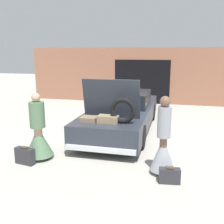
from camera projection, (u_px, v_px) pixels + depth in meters
ground_plane at (122, 130)px, 8.92m from camera, size 40.00×40.00×0.00m
garage_wall_back at (142, 76)px, 13.29m from camera, size 12.00×0.14×2.80m
car at (122, 113)px, 8.80m from camera, size 1.91×5.35×1.88m
person_left at (38, 136)px, 6.42m from camera, size 0.70×0.70×1.64m
person_right at (163, 146)px, 5.59m from camera, size 0.54×0.54×1.71m
suitcase_beside_left_person at (25, 156)px, 6.16m from camera, size 0.51×0.26×0.42m
suitcase_beside_right_person at (170, 176)px, 5.26m from camera, size 0.44×0.22×0.34m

